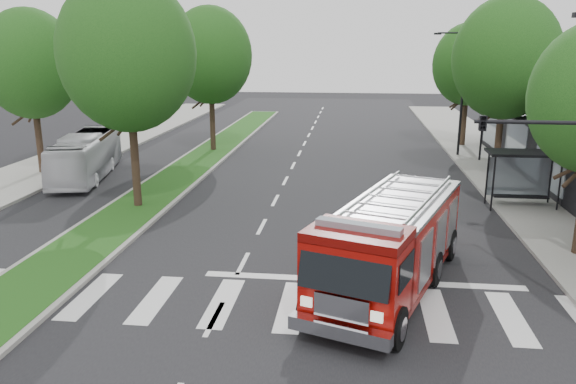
# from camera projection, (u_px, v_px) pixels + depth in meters

# --- Properties ---
(ground) EXTENTS (140.00, 140.00, 0.00)m
(ground) POSITION_uv_depth(u_px,v_px,m) (243.00, 264.00, 19.03)
(ground) COLOR black
(ground) RESTS_ON ground
(sidewalk_right) EXTENTS (5.00, 80.00, 0.15)m
(sidewalk_right) POSITION_uv_depth(u_px,v_px,m) (536.00, 196.00, 27.22)
(sidewalk_right) COLOR gray
(sidewalk_right) RESTS_ON ground
(sidewalk_left) EXTENTS (5.00, 80.00, 0.15)m
(sidewalk_left) POSITION_uv_depth(u_px,v_px,m) (14.00, 181.00, 30.24)
(sidewalk_left) COLOR gray
(sidewalk_left) RESTS_ON ground
(median) EXTENTS (3.00, 50.00, 0.15)m
(median) POSITION_uv_depth(u_px,v_px,m) (206.00, 156.00, 36.97)
(median) COLOR gray
(median) RESTS_ON ground
(bus_shelter) EXTENTS (3.20, 1.60, 2.61)m
(bus_shelter) POSITION_uv_depth(u_px,v_px,m) (523.00, 164.00, 25.08)
(bus_shelter) COLOR black
(bus_shelter) RESTS_ON ground
(tree_right_mid) EXTENTS (5.60, 5.60, 9.72)m
(tree_right_mid) POSITION_uv_depth(u_px,v_px,m) (506.00, 58.00, 29.53)
(tree_right_mid) COLOR black
(tree_right_mid) RESTS_ON ground
(tree_right_far) EXTENTS (5.00, 5.00, 8.73)m
(tree_right_far) POSITION_uv_depth(u_px,v_px,m) (468.00, 64.00, 39.30)
(tree_right_far) COLOR black
(tree_right_far) RESTS_ON ground
(tree_median_near) EXTENTS (5.80, 5.80, 10.16)m
(tree_median_near) POSITION_uv_depth(u_px,v_px,m) (128.00, 54.00, 23.73)
(tree_median_near) COLOR black
(tree_median_near) RESTS_ON ground
(tree_median_far) EXTENTS (5.60, 5.60, 9.72)m
(tree_median_far) POSITION_uv_depth(u_px,v_px,m) (210.00, 55.00, 37.26)
(tree_median_far) COLOR black
(tree_median_far) RESTS_ON ground
(tree_left_mid) EXTENTS (5.20, 5.20, 9.16)m
(tree_left_mid) POSITION_uv_depth(u_px,v_px,m) (30.00, 64.00, 30.55)
(tree_left_mid) COLOR black
(tree_left_mid) RESTS_ON ground
(streetlight_right_far) EXTENTS (2.11, 0.20, 8.00)m
(streetlight_right_far) POSITION_uv_depth(u_px,v_px,m) (460.00, 88.00, 35.94)
(streetlight_right_far) COLOR black
(streetlight_right_far) RESTS_ON ground
(fire_engine) EXTENTS (5.27, 8.89, 2.96)m
(fire_engine) POSITION_uv_depth(u_px,v_px,m) (391.00, 244.00, 16.74)
(fire_engine) COLOR #5F0805
(fire_engine) RESTS_ON ground
(city_bus) EXTENTS (3.91, 9.13, 2.48)m
(city_bus) POSITION_uv_depth(u_px,v_px,m) (87.00, 156.00, 31.05)
(city_bus) COLOR silver
(city_bus) RESTS_ON ground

